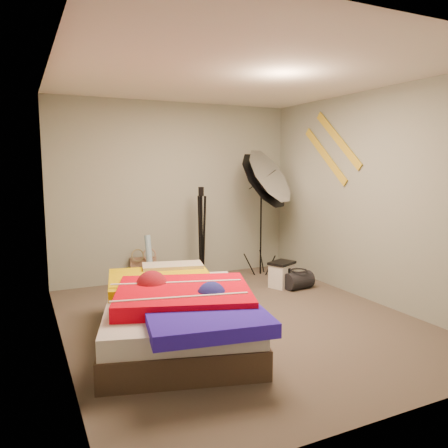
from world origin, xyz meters
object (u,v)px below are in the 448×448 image
camera_case (282,275)px  photo_umbrella (263,181)px  bed (178,312)px  duffel_bag (299,280)px  wrapping_roll (150,262)px  tote_bag (143,270)px  camera_tripod (201,228)px

camera_case → photo_umbrella: (0.02, 0.55, 1.24)m
bed → photo_umbrella: 2.75m
bed → photo_umbrella: (1.88, 1.67, 1.12)m
camera_case → duffel_bag: 0.24m
wrapping_roll → camera_case: (1.61, -0.72, -0.20)m
photo_umbrella → wrapping_roll: bearing=174.2°
wrapping_roll → bed: (-0.24, -1.83, -0.08)m
photo_umbrella → duffel_bag: bearing=-80.2°
duffel_bag → wrapping_roll: bearing=147.3°
tote_bag → photo_umbrella: size_ratio=0.18×
duffel_bag → camera_tripod: camera_tripod is taller
photo_umbrella → camera_tripod: photo_umbrella is taller
camera_tripod → wrapping_roll: bearing=-179.3°
tote_bag → photo_umbrella: 2.10m
camera_case → wrapping_roll: bearing=131.3°
bed → camera_tripod: 2.15m
wrapping_roll → camera_tripod: size_ratio=0.53×
camera_case → bed: 2.17m
tote_bag → duffel_bag: (1.77, -1.18, -0.06)m
camera_case → bed: (-1.86, -1.11, 0.12)m
tote_bag → camera_case: size_ratio=1.13×
tote_bag → camera_tripod: size_ratio=0.27×
camera_tripod → duffel_bag: bearing=-42.0°
wrapping_roll → duffel_bag: (1.76, -0.90, -0.24)m
duffel_bag → camera_case: bearing=123.6°
bed → duffel_bag: bearing=24.9°
camera_case → photo_umbrella: 1.36m
camera_tripod → photo_umbrella: bearing=-11.2°
camera_case → camera_tripod: size_ratio=0.24×
duffel_bag → tote_bag: bearing=140.7°
tote_bag → bed: bearing=-89.2°
camera_tripod → tote_bag: bearing=160.5°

